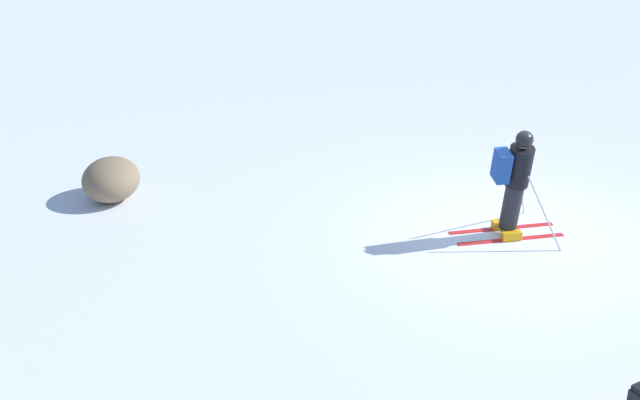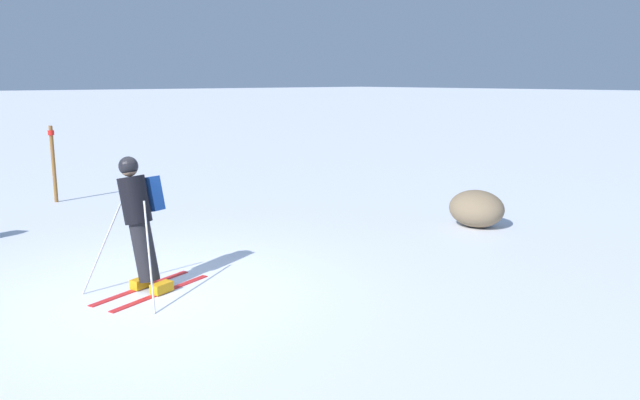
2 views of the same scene
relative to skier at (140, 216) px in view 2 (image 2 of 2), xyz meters
The scene contains 4 objects.
ground_plane 0.96m from the skier, ahead, with size 300.00×300.00×0.00m, color white.
skier is the anchor object (origin of this frame).
exposed_boulder_0 6.13m from the skier, 82.76° to the left, with size 1.03×0.87×0.67m, color #7A664C.
trail_marker 6.65m from the skier, behind, with size 0.13×0.13×1.66m.
Camera 2 is at (7.06, -3.29, 2.63)m, focal length 35.00 mm.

